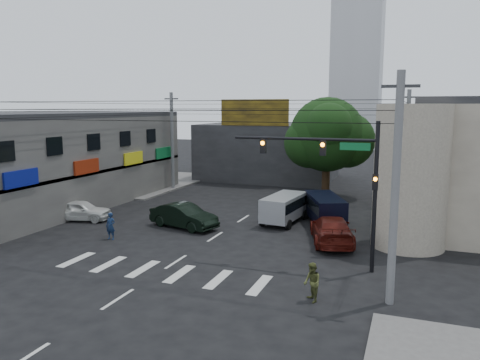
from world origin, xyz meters
The scene contains 19 objects.
ground centered at (0.00, 0.00, 0.00)m, with size 160.00×160.00×0.00m, color black.
sidewalk_far_left centered at (-18.00, 18.00, 0.07)m, with size 16.00×16.00×0.15m, color #514F4C.
building_left centered at (-18.00, 6.00, 3.50)m, with size 14.00×24.00×7.00m, color #4B4846.
corner_column centered at (11.00, 4.00, 4.00)m, with size 4.00×4.00×8.00m, color gray.
building_far centered at (-4.00, 26.00, 3.00)m, with size 14.00×10.00×6.00m, color #232326.
billboard centered at (-4.00, 21.10, 7.30)m, with size 7.00×0.30×2.60m, color olive.
tower_distant centered at (0.00, 70.00, 22.00)m, with size 9.00×9.00×44.00m, color silver.
street_tree centered at (4.00, 17.00, 5.47)m, with size 6.40×6.40×8.70m.
traffic_gantry centered at (7.82, -1.00, 4.83)m, with size 7.10×0.35×7.20m.
utility_pole_near_right centered at (10.50, -4.50, 4.60)m, with size 0.32×0.32×9.20m, color #59595B.
utility_pole_far_left centered at (-10.50, 16.00, 4.60)m, with size 0.32×0.32×9.20m, color #59595B.
utility_pole_far_right centered at (10.50, 16.00, 4.60)m, with size 0.32×0.32×9.20m, color #59595B.
dark_sedan centered at (-2.79, 3.31, 0.79)m, with size 5.05×2.87×1.57m, color black.
white_compact centered at (-10.50, 2.58, 0.72)m, with size 4.52×2.71×1.44m, color silver.
maroon_sedan centered at (6.86, 3.20, 0.79)m, with size 3.63×5.83×1.58m, color #49100A.
silver_minivan centered at (3.01, 6.84, 0.95)m, with size 2.29×4.58×1.90m, color #9EA0A6, non-canonical shape.
navy_van centered at (5.68, 7.44, 0.97)m, with size 3.62×5.18×1.94m, color black, non-canonical shape.
traffic_officer centered at (-5.62, -0.67, 0.81)m, with size 0.61×0.42×1.63m, color #132444.
pedestrian_olive centered at (7.52, -5.42, 0.81)m, with size 0.95×0.99×1.62m, color #454B22.
Camera 1 is at (11.11, -23.33, 7.82)m, focal length 35.00 mm.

